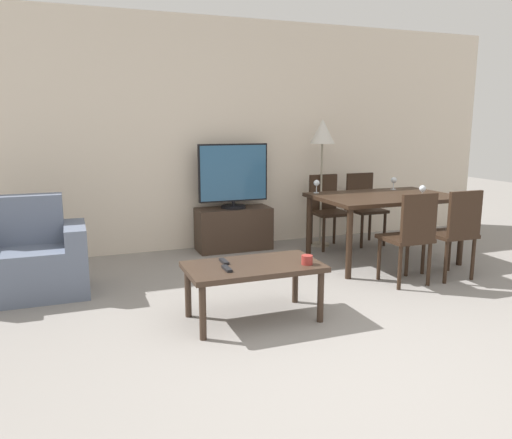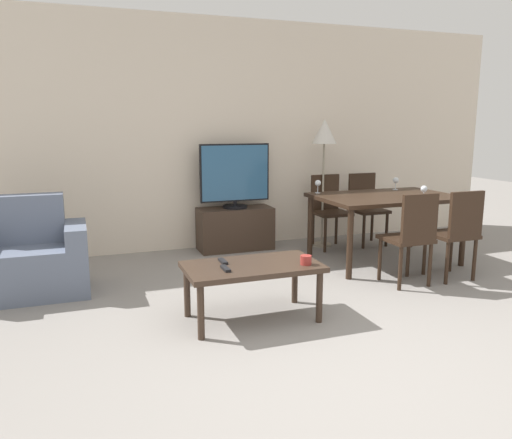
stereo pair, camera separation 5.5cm
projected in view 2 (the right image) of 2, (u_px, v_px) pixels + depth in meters
The scene contains 18 objects.
ground_plane at pixel (363, 375), 3.01m from camera, with size 18.00×18.00×0.00m, color gray.
wall_back at pixel (212, 135), 5.93m from camera, with size 7.83×0.06×2.70m.
armchair at pixel (28, 260), 4.38m from camera, with size 1.00×0.63×0.87m.
tv_stand at pixel (235, 229), 5.97m from camera, with size 0.88×0.38×0.51m.
tv at pixel (235, 176), 5.84m from camera, with size 0.84×0.29×0.76m.
coffee_table at pixel (252, 271), 3.79m from camera, with size 1.03×0.56×0.44m.
dining_table at pixel (386, 202), 5.37m from camera, with size 1.48×0.99×0.73m.
dining_chair_near at pixel (411, 234), 4.57m from camera, with size 0.40×0.40×0.88m.
dining_chair_far at pixel (366, 205), 6.23m from camera, with size 0.40×0.40×0.88m.
dining_chair_near_right at pixel (457, 230), 4.75m from camera, with size 0.40×0.40×0.88m.
dining_chair_far_left at pixel (329, 207), 6.05m from camera, with size 0.40×0.40×0.88m.
floor_lamp at pixel (324, 139), 5.94m from camera, with size 0.30×0.30×1.54m.
remote_primary at pixel (223, 261), 3.83m from camera, with size 0.04×0.15×0.02m.
remote_secondary at pixel (225, 268), 3.64m from camera, with size 0.04×0.15×0.02m.
cup_white_near at pixel (306, 260), 3.77m from camera, with size 0.09×0.09×0.07m.
wine_glass_left at pixel (396, 181), 5.78m from camera, with size 0.07×0.07×0.15m.
wine_glass_center at pixel (318, 184), 5.51m from camera, with size 0.07×0.07×0.15m.
wine_glass_right at pixel (424, 190), 5.01m from camera, with size 0.07×0.07×0.15m.
Camera 2 is at (-1.55, -2.39, 1.49)m, focal length 35.00 mm.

